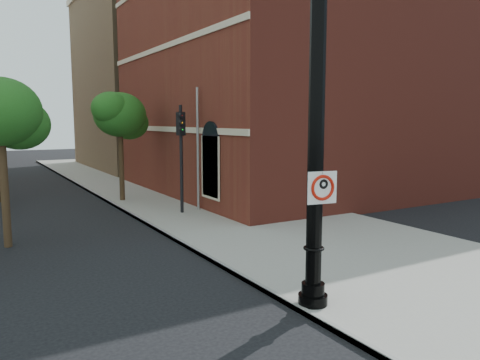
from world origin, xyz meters
TOP-DOWN VIEW (x-y plane):
  - ground at (0.00, 0.00)m, footprint 120.00×120.00m
  - sidewalk_right at (6.00, 10.00)m, footprint 8.00×60.00m
  - curb_edge at (2.05, 10.00)m, footprint 0.10×60.00m
  - brick_wall_building at (16.00, 14.00)m, footprint 22.30×16.30m
  - bg_building_tan_b at (16.00, 30.00)m, footprint 22.00×14.00m
  - lamppost at (2.38, -0.80)m, footprint 0.61×0.61m
  - no_parking_sign at (2.41, -0.98)m, footprint 0.65×0.15m
  - traffic_signal_right at (3.94, 9.66)m, footprint 0.34×0.40m
  - utility_pole at (4.80, 9.89)m, footprint 0.11×0.11m
  - street_tree_a at (-2.69, 7.91)m, footprint 2.91×2.63m
  - street_tree_c at (2.72, 14.01)m, footprint 2.91×2.63m

SIDE VIEW (x-z plane):
  - ground at x=0.00m, z-range 0.00..0.00m
  - sidewalk_right at x=6.00m, z-range 0.00..0.12m
  - curb_edge at x=2.05m, z-range 0.00..0.14m
  - no_parking_sign at x=2.41m, z-range 2.28..2.93m
  - utility_pole at x=4.80m, z-range 0.00..5.30m
  - traffic_signal_right at x=3.94m, z-range 0.79..5.34m
  - lamppost at x=2.38m, z-range -0.28..6.99m
  - street_tree_a at x=-2.69m, z-range 1.51..6.75m
  - street_tree_c at x=2.72m, z-range 1.52..6.76m
  - brick_wall_building at x=16.00m, z-range 0.01..12.51m
  - bg_building_tan_b at x=16.00m, z-range 0.00..14.00m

